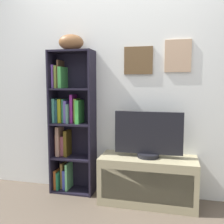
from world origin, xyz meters
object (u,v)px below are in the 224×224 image
object	(u,v)px
tv_stand	(148,180)
television	(148,135)
bookshelf	(70,124)
football	(71,42)

from	to	relation	value
tv_stand	television	xyz separation A→B (m)	(0.00, 0.00, 0.47)
bookshelf	football	xyz separation A→B (m)	(0.05, -0.03, 0.90)
football	tv_stand	bearing A→B (deg)	-5.36
bookshelf	television	xyz separation A→B (m)	(0.90, -0.11, -0.06)
television	tv_stand	bearing A→B (deg)	-90.00
bookshelf	television	world-z (taller)	bookshelf
bookshelf	football	distance (m)	0.90
football	tv_stand	size ratio (longest dim) A/B	0.27
bookshelf	television	distance (m)	0.90
tv_stand	television	distance (m)	0.47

